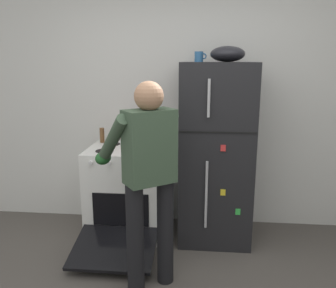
{
  "coord_description": "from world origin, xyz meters",
  "views": [
    {
      "loc": [
        0.22,
        -1.77,
        1.74
      ],
      "look_at": [
        -0.08,
        1.32,
        1.0
      ],
      "focal_mm": 37.78,
      "sensor_mm": 36.0,
      "label": 1
    }
  ],
  "objects": [
    {
      "name": "kitchen_wall_back",
      "position": [
        0.0,
        1.95,
        1.35
      ],
      "size": [
        6.0,
        0.1,
        2.7
      ],
      "primitive_type": "cube",
      "color": "silver",
      "rests_on": "ground"
    },
    {
      "name": "refrigerator",
      "position": [
        0.36,
        1.57,
        0.86
      ],
      "size": [
        0.68,
        0.72,
        1.72
      ],
      "color": "black",
      "rests_on": "ground"
    },
    {
      "name": "stove_range",
      "position": [
        -0.52,
        1.55,
        0.44
      ],
      "size": [
        0.76,
        1.2,
        0.9
      ],
      "color": "white",
      "rests_on": "ground"
    },
    {
      "name": "person_cook",
      "position": [
        -0.17,
        0.7,
        0.96
      ],
      "size": [
        0.68,
        0.73,
        1.6
      ],
      "color": "black",
      "rests_on": "ground"
    },
    {
      "name": "red_pot",
      "position": [
        -0.36,
        1.52,
        0.95
      ],
      "size": [
        0.37,
        0.27,
        0.12
      ],
      "color": "red",
      "rests_on": "stove_range"
    },
    {
      "name": "coffee_mug",
      "position": [
        0.18,
        1.62,
        1.77
      ],
      "size": [
        0.11,
        0.08,
        0.1
      ],
      "color": "#2D6093",
      "rests_on": "refrigerator"
    },
    {
      "name": "pepper_mill",
      "position": [
        -0.82,
        1.77,
        0.97
      ],
      "size": [
        0.05,
        0.05,
        0.15
      ],
      "primitive_type": "cylinder",
      "color": "brown",
      "rests_on": "stove_range"
    },
    {
      "name": "mixing_bowl",
      "position": [
        0.44,
        1.57,
        1.79
      ],
      "size": [
        0.31,
        0.31,
        0.14
      ],
      "primitive_type": "ellipsoid",
      "color": "black",
      "rests_on": "refrigerator"
    }
  ]
}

